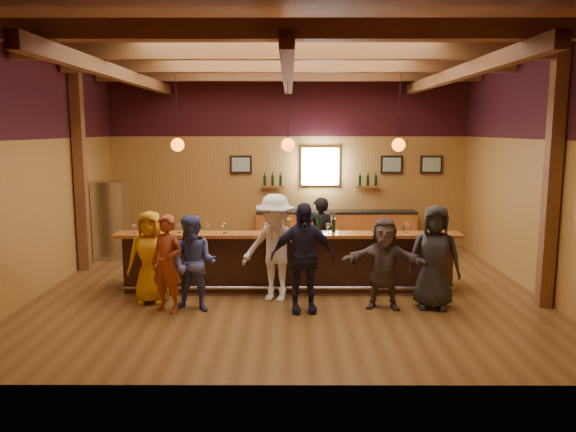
{
  "coord_description": "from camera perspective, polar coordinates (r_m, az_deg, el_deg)",
  "views": [
    {
      "loc": [
        0.03,
        -10.21,
        2.98
      ],
      "look_at": [
        0.0,
        0.3,
        1.35
      ],
      "focal_mm": 35.0,
      "sensor_mm": 36.0,
      "label": 1
    }
  ],
  "objects": [
    {
      "name": "room",
      "position": [
        10.27,
        -0.0,
        10.11
      ],
      "size": [
        9.04,
        9.0,
        4.52
      ],
      "color": "brown",
      "rests_on": "ground"
    },
    {
      "name": "glass_a",
      "position": [
        10.56,
        -15.37,
        -1.07
      ],
      "size": [
        0.07,
        0.07,
        0.16
      ],
      "color": "silver",
      "rests_on": "bar_counter"
    },
    {
      "name": "back_bar_cabinet",
      "position": [
        14.21,
        4.89,
        -1.37
      ],
      "size": [
        4.0,
        0.52,
        0.95
      ],
      "color": "#984A1B",
      "rests_on": "ground"
    },
    {
      "name": "wine_shelves",
      "position": [
        14.18,
        3.29,
        3.3
      ],
      "size": [
        3.0,
        0.18,
        0.3
      ],
      "color": "#984A1B",
      "rests_on": "room"
    },
    {
      "name": "bar_counter",
      "position": [
        10.65,
        0.09,
        -4.53
      ],
      "size": [
        6.3,
        1.07,
        1.11
      ],
      "color": "black",
      "rests_on": "ground"
    },
    {
      "name": "pendant_lights",
      "position": [
        10.22,
        -0.01,
        7.29
      ],
      "size": [
        4.24,
        0.24,
        1.37
      ],
      "color": "black",
      "rests_on": "room"
    },
    {
      "name": "bartender",
      "position": [
        11.36,
        3.25,
        -2.17
      ],
      "size": [
        0.67,
        0.51,
        1.64
      ],
      "primitive_type": "imported",
      "rotation": [
        0.0,
        0.0,
        3.36
      ],
      "color": "black",
      "rests_on": "ground"
    },
    {
      "name": "stainless_fridge",
      "position": [
        13.62,
        -17.48,
        -0.38
      ],
      "size": [
        0.7,
        0.7,
        1.8
      ],
      "primitive_type": "cube",
      "color": "silver",
      "rests_on": "ground"
    },
    {
      "name": "glass_e",
      "position": [
        10.16,
        -2.28,
        -1.01
      ],
      "size": [
        0.09,
        0.09,
        0.19
      ],
      "color": "silver",
      "rests_on": "bar_counter"
    },
    {
      "name": "customer_navy",
      "position": [
        9.17,
        1.49,
        -4.25
      ],
      "size": [
        1.11,
        0.55,
        1.82
      ],
      "primitive_type": "imported",
      "rotation": [
        0.0,
        0.0,
        0.11
      ],
      "color": "#1D1C38",
      "rests_on": "ground"
    },
    {
      "name": "glass_c",
      "position": [
        10.39,
        -8.17,
        -0.98
      ],
      "size": [
        0.07,
        0.07,
        0.17
      ],
      "color": "silver",
      "rests_on": "bar_counter"
    },
    {
      "name": "glass_g",
      "position": [
        10.28,
        9.04,
        -0.99
      ],
      "size": [
        0.09,
        0.09,
        0.19
      ],
      "color": "silver",
      "rests_on": "bar_counter"
    },
    {
      "name": "glass_f",
      "position": [
        10.14,
        4.09,
        -1.03
      ],
      "size": [
        0.09,
        0.09,
        0.2
      ],
      "color": "silver",
      "rests_on": "bar_counter"
    },
    {
      "name": "window",
      "position": [
        14.21,
        3.29,
        5.05
      ],
      "size": [
        0.95,
        0.09,
        0.95
      ],
      "color": "silver",
      "rests_on": "room"
    },
    {
      "name": "customer_redvest",
      "position": [
        9.41,
        -12.19,
        -4.75
      ],
      "size": [
        0.7,
        0.6,
        1.61
      ],
      "primitive_type": "imported",
      "rotation": [
        0.0,
        0.0,
        -0.45
      ],
      "color": "#94391A",
      "rests_on": "ground"
    },
    {
      "name": "customer_dark",
      "position": [
        9.67,
        14.65,
        -4.07
      ],
      "size": [
        0.94,
        0.71,
        1.74
      ],
      "primitive_type": "imported",
      "rotation": [
        0.0,
        0.0,
        -0.2
      ],
      "color": "#232426",
      "rests_on": "ground"
    },
    {
      "name": "glass_h",
      "position": [
        10.45,
        11.98,
        -0.92
      ],
      "size": [
        0.09,
        0.09,
        0.19
      ],
      "color": "silver",
      "rests_on": "bar_counter"
    },
    {
      "name": "glass_b",
      "position": [
        10.43,
        -11.01,
        -1.0
      ],
      "size": [
        0.08,
        0.08,
        0.17
      ],
      "color": "silver",
      "rests_on": "bar_counter"
    },
    {
      "name": "ice_bucket",
      "position": [
        10.24,
        -0.28,
        -0.99
      ],
      "size": [
        0.23,
        0.23,
        0.25
      ],
      "primitive_type": "cylinder",
      "color": "brown",
      "rests_on": "bar_counter"
    },
    {
      "name": "framed_pictures",
      "position": [
        14.27,
        6.78,
        5.22
      ],
      "size": [
        5.35,
        0.05,
        0.45
      ],
      "color": "black",
      "rests_on": "room"
    },
    {
      "name": "customer_brown",
      "position": [
        9.51,
        9.72,
        -4.76
      ],
      "size": [
        1.48,
        0.69,
        1.54
      ],
      "primitive_type": "imported",
      "rotation": [
        0.0,
        0.0,
        -0.17
      ],
      "color": "#4F413F",
      "rests_on": "ground"
    },
    {
      "name": "customer_denim",
      "position": [
        9.35,
        -9.54,
        -4.78
      ],
      "size": [
        0.88,
        0.74,
        1.6
      ],
      "primitive_type": "imported",
      "rotation": [
        0.0,
        0.0,
        -0.18
      ],
      "color": "#444B89",
      "rests_on": "ground"
    },
    {
      "name": "customer_white",
      "position": [
        9.76,
        -1.31,
        -3.26
      ],
      "size": [
        1.37,
        1.04,
        1.88
      ],
      "primitive_type": "imported",
      "rotation": [
        0.0,
        0.0,
        -0.32
      ],
      "color": "white",
      "rests_on": "ground"
    },
    {
      "name": "customer_orange",
      "position": [
        9.96,
        -13.79,
        -4.07
      ],
      "size": [
        0.8,
        0.54,
        1.61
      ],
      "primitive_type": "imported",
      "rotation": [
        0.0,
        0.0,
        -0.04
      ],
      "color": "orange",
      "rests_on": "ground"
    },
    {
      "name": "glass_d",
      "position": [
        10.22,
        -6.49,
        -0.97
      ],
      "size": [
        0.09,
        0.09,
        0.2
      ],
      "color": "silver",
      "rests_on": "bar_counter"
    },
    {
      "name": "bottle_b",
      "position": [
        10.31,
        4.65,
        -0.92
      ],
      "size": [
        0.07,
        0.07,
        0.34
      ],
      "color": "black",
      "rests_on": "bar_counter"
    },
    {
      "name": "bottle_a",
      "position": [
        10.35,
        3.09,
        -0.85
      ],
      "size": [
        0.08,
        0.08,
        0.35
      ],
      "color": "black",
      "rests_on": "bar_counter"
    }
  ]
}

